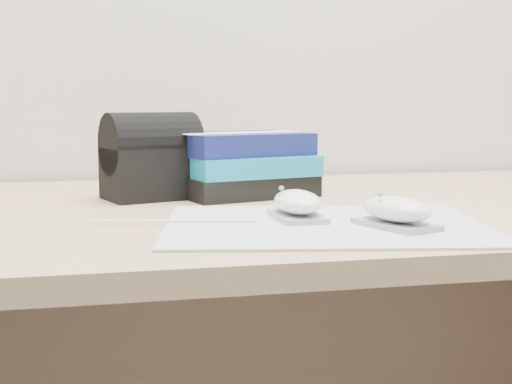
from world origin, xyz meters
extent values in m
cube|color=#A37D5A|center=(0.00, 1.58, 0.71)|extent=(1.60, 0.80, 0.03)
cube|color=#A37D5A|center=(0.00, 1.96, 0.35)|extent=(1.52, 0.03, 0.35)
cube|color=gray|center=(-0.02, 1.38, 0.73)|extent=(0.46, 0.39, 0.00)
cube|color=#A0A0A2|center=(-0.04, 1.42, 0.74)|extent=(0.06, 0.11, 0.01)
ellipsoid|color=white|center=(-0.04, 1.42, 0.76)|extent=(0.06, 0.11, 0.03)
ellipsoid|color=gray|center=(-0.06, 1.42, 0.77)|extent=(0.01, 0.01, 0.01)
cube|color=#949497|center=(0.06, 1.33, 0.74)|extent=(0.09, 0.12, 0.01)
ellipsoid|color=white|center=(0.06, 1.33, 0.76)|extent=(0.09, 0.12, 0.03)
ellipsoid|color=gray|center=(0.04, 1.33, 0.77)|extent=(0.01, 0.01, 0.01)
cylinder|color=white|center=(-0.21, 1.43, 0.73)|extent=(0.22, 0.05, 0.00)
cube|color=black|center=(-0.06, 1.70, 0.75)|extent=(0.25, 0.22, 0.04)
cube|color=#108BB5|center=(-0.06, 1.69, 0.78)|extent=(0.25, 0.21, 0.03)
cube|color=navy|center=(-0.06, 1.70, 0.82)|extent=(0.25, 0.22, 0.04)
cube|color=white|center=(-0.06, 1.68, 0.84)|extent=(0.21, 0.11, 0.00)
cube|color=black|center=(-0.21, 1.68, 0.77)|extent=(0.17, 0.14, 0.08)
cylinder|color=black|center=(-0.21, 1.68, 0.82)|extent=(0.17, 0.14, 0.10)
camera|label=1|loc=(-0.30, 0.52, 0.89)|focal=50.00mm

